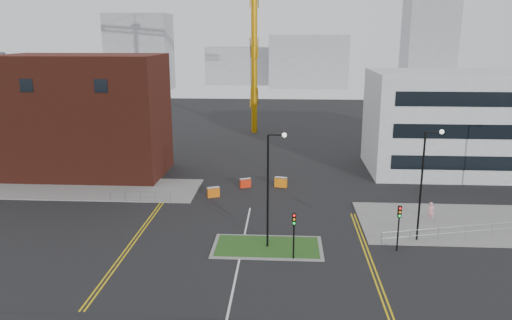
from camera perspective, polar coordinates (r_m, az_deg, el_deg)
The scene contains 26 objects.
ground at distance 32.70m, azimuth -2.87°, elevation -15.60°, with size 200.00×200.00×0.00m, color black.
pavement_left at distance 57.64m, azimuth -20.58°, elevation -3.03°, with size 28.00×8.00×0.12m, color slate.
pavement_right at distance 48.92m, azimuth 25.89°, elevation -6.61°, with size 24.00×10.00×0.12m, color slate.
island_kerb at distance 39.67m, azimuth 1.31°, elevation -9.91°, with size 8.60×4.60×0.08m, color slate.
grass_island at distance 39.66m, azimuth 1.32°, elevation -9.88°, with size 8.00×4.00×0.12m, color #244717.
brick_building at distance 62.72m, azimuth -21.43°, elevation 4.61°, with size 24.20×10.07×14.24m.
office_block at distance 65.13m, azimuth 23.87°, elevation 3.95°, with size 25.00×12.20×12.00m.
streetlamp_island at distance 37.79m, azimuth 1.69°, elevation -2.46°, with size 1.46×0.36×9.18m.
streetlamp_right_near at distance 41.18m, azimuth 18.73°, elevation -1.82°, with size 1.46×0.36×9.18m.
traffic_light_island at distance 36.81m, azimuth 4.36°, elevation -7.65°, with size 0.28×0.33×3.65m.
traffic_light_right at distance 39.64m, azimuth 16.03°, elevation -6.56°, with size 0.28×0.33×3.65m.
railing_left at distance 50.76m, azimuth -13.11°, elevation -3.95°, with size 6.05×0.05×1.10m.
railing_right at distance 45.95m, azimuth 25.41°, elevation -6.90°, with size 19.05×5.05×1.10m.
centre_line at distance 34.43m, azimuth -2.50°, elevation -13.95°, with size 0.15×30.00×0.01m, color silver.
yellow_left_a at distance 43.27m, azimuth -13.45°, elevation -8.25°, with size 0.12×24.00×0.01m, color gold.
yellow_left_b at distance 43.19m, azimuth -13.07°, elevation -8.27°, with size 0.12×24.00×0.01m, color gold.
yellow_right_a at distance 38.36m, azimuth 12.69°, elevation -11.21°, with size 0.12×20.00×0.01m, color gold.
yellow_right_b at distance 38.41m, azimuth 13.14°, elevation -11.20°, with size 0.12×20.00×0.01m, color gold.
skyline_a at distance 154.46m, azimuth -13.14°, elevation 11.91°, with size 18.00×12.00×22.00m, color gray.
skyline_b at distance 158.54m, azimuth 5.96°, elevation 11.16°, with size 24.00×12.00×16.00m, color gray.
skyline_c at distance 158.79m, azimuth 19.14°, elevation 12.65°, with size 14.00×12.00×28.00m, color gray.
skyline_d at distance 168.87m, azimuth -0.42°, elevation 10.74°, with size 30.00×12.00×12.00m, color gray.
pedestrian at distance 47.33m, azimuth 19.36°, elevation -5.59°, with size 0.63×0.42×1.74m, color pink.
barrier_left at distance 54.33m, azimuth -1.23°, elevation -2.59°, with size 1.25×0.83×1.00m.
barrier_mid at distance 51.31m, azimuth -4.89°, elevation -3.63°, with size 1.31×0.88×1.05m.
barrier_right at distance 54.48m, azimuth 2.85°, elevation -2.49°, with size 1.39×0.75×1.11m.
Camera 1 is at (3.26, -28.19, 16.25)m, focal length 35.00 mm.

